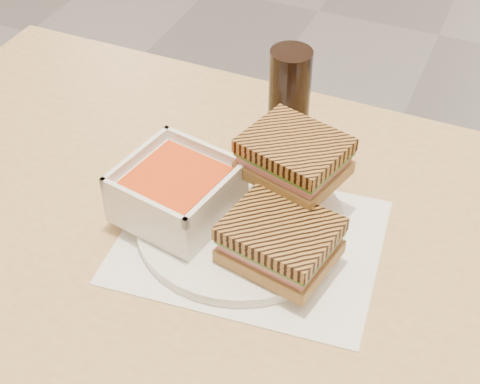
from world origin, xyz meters
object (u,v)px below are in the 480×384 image
at_px(soup_bowl, 177,193).
at_px(panini_lower, 280,240).
at_px(plate, 241,223).
at_px(cola_glass, 290,91).
at_px(main_table, 253,298).

height_order(soup_bowl, panini_lower, soup_bowl).
distance_m(plate, cola_glass, 0.24).
distance_m(soup_bowl, panini_lower, 0.15).
relative_size(main_table, panini_lower, 8.45).
bearing_deg(plate, soup_bowl, -166.35).
bearing_deg(cola_glass, plate, -84.86).
height_order(plate, cola_glass, cola_glass).
relative_size(main_table, soup_bowl, 7.81).
distance_m(plate, panini_lower, 0.09).
distance_m(main_table, plate, 0.13).
bearing_deg(soup_bowl, plate, 13.65).
height_order(plate, panini_lower, panini_lower).
bearing_deg(soup_bowl, panini_lower, -8.72).
distance_m(main_table, cola_glass, 0.31).
height_order(plate, soup_bowl, soup_bowl).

